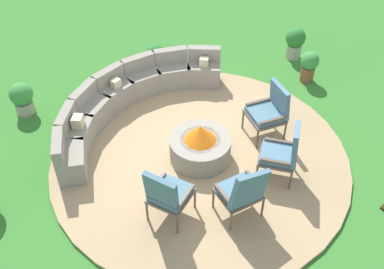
{
  "coord_description": "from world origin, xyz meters",
  "views": [
    {
      "loc": [
        -3.97,
        -4.02,
        5.78
      ],
      "look_at": [
        0.0,
        0.2,
        0.45
      ],
      "focal_mm": 43.75,
      "sensor_mm": 36.0,
      "label": 1
    }
  ],
  "objects_px": {
    "fire_pit": "(200,146)",
    "potted_plant_1": "(309,65)",
    "lounge_chair_front_left": "(167,193)",
    "potted_plant_2": "(295,41)",
    "lounge_chair_front_right": "(243,191)",
    "lounge_chair_back_right": "(270,110)",
    "potted_plant_4": "(155,56)",
    "curved_stone_bench": "(127,100)",
    "potted_plant_0": "(22,97)",
    "lounge_chair_back_left": "(284,152)"
  },
  "relations": [
    {
      "from": "fire_pit",
      "to": "potted_plant_2",
      "type": "height_order",
      "value": "fire_pit"
    },
    {
      "from": "lounge_chair_back_left",
      "to": "potted_plant_2",
      "type": "bearing_deg",
      "value": 2.31
    },
    {
      "from": "lounge_chair_front_right",
      "to": "potted_plant_2",
      "type": "height_order",
      "value": "lounge_chair_front_right"
    },
    {
      "from": "lounge_chair_back_right",
      "to": "potted_plant_2",
      "type": "distance_m",
      "value": 2.72
    },
    {
      "from": "potted_plant_0",
      "to": "potted_plant_1",
      "type": "relative_size",
      "value": 0.97
    },
    {
      "from": "lounge_chair_front_right",
      "to": "potted_plant_1",
      "type": "distance_m",
      "value": 3.93
    },
    {
      "from": "lounge_chair_front_left",
      "to": "potted_plant_0",
      "type": "distance_m",
      "value": 3.84
    },
    {
      "from": "lounge_chair_front_right",
      "to": "potted_plant_4",
      "type": "height_order",
      "value": "lounge_chair_front_right"
    },
    {
      "from": "lounge_chair_back_right",
      "to": "potted_plant_4",
      "type": "height_order",
      "value": "lounge_chair_back_right"
    },
    {
      "from": "lounge_chair_front_left",
      "to": "potted_plant_2",
      "type": "distance_m",
      "value": 5.18
    },
    {
      "from": "potted_plant_2",
      "to": "potted_plant_4",
      "type": "bearing_deg",
      "value": 144.71
    },
    {
      "from": "curved_stone_bench",
      "to": "potted_plant_2",
      "type": "bearing_deg",
      "value": -13.06
    },
    {
      "from": "lounge_chair_back_right",
      "to": "lounge_chair_front_left",
      "type": "bearing_deg",
      "value": 116.72
    },
    {
      "from": "lounge_chair_front_left",
      "to": "potted_plant_4",
      "type": "bearing_deg",
      "value": 124.15
    },
    {
      "from": "lounge_chair_back_right",
      "to": "fire_pit",
      "type": "bearing_deg",
      "value": 95.67
    },
    {
      "from": "fire_pit",
      "to": "potted_plant_1",
      "type": "height_order",
      "value": "fire_pit"
    },
    {
      "from": "curved_stone_bench",
      "to": "lounge_chair_front_right",
      "type": "relative_size",
      "value": 3.8
    },
    {
      "from": "potted_plant_1",
      "to": "lounge_chair_front_left",
      "type": "bearing_deg",
      "value": -170.55
    },
    {
      "from": "lounge_chair_back_left",
      "to": "potted_plant_0",
      "type": "relative_size",
      "value": 1.63
    },
    {
      "from": "fire_pit",
      "to": "potted_plant_0",
      "type": "height_order",
      "value": "fire_pit"
    },
    {
      "from": "fire_pit",
      "to": "lounge_chair_back_right",
      "type": "bearing_deg",
      "value": -16.25
    },
    {
      "from": "potted_plant_1",
      "to": "potted_plant_2",
      "type": "distance_m",
      "value": 0.88
    },
    {
      "from": "potted_plant_0",
      "to": "potted_plant_1",
      "type": "xyz_separation_m",
      "value": [
        4.78,
        -3.07,
        0.03
      ]
    },
    {
      "from": "lounge_chair_front_right",
      "to": "lounge_chair_back_right",
      "type": "height_order",
      "value": "lounge_chair_front_right"
    },
    {
      "from": "lounge_chair_front_left",
      "to": "lounge_chair_back_right",
      "type": "bearing_deg",
      "value": 76.33
    },
    {
      "from": "potted_plant_1",
      "to": "potted_plant_4",
      "type": "distance_m",
      "value": 3.19
    },
    {
      "from": "lounge_chair_front_left",
      "to": "lounge_chair_front_right",
      "type": "bearing_deg",
      "value": 30.98
    },
    {
      "from": "curved_stone_bench",
      "to": "potted_plant_2",
      "type": "height_order",
      "value": "curved_stone_bench"
    },
    {
      "from": "potted_plant_1",
      "to": "lounge_chair_front_right",
      "type": "bearing_deg",
      "value": -158.26
    },
    {
      "from": "lounge_chair_back_right",
      "to": "potted_plant_1",
      "type": "distance_m",
      "value": 1.99
    },
    {
      "from": "curved_stone_bench",
      "to": "potted_plant_1",
      "type": "distance_m",
      "value": 3.77
    },
    {
      "from": "fire_pit",
      "to": "lounge_chair_front_left",
      "type": "xyz_separation_m",
      "value": [
        -1.24,
        -0.6,
        0.29
      ]
    },
    {
      "from": "lounge_chair_front_left",
      "to": "lounge_chair_back_left",
      "type": "height_order",
      "value": "lounge_chair_front_left"
    },
    {
      "from": "lounge_chair_front_left",
      "to": "potted_plant_4",
      "type": "height_order",
      "value": "lounge_chair_front_left"
    },
    {
      "from": "potted_plant_0",
      "to": "potted_plant_2",
      "type": "distance_m",
      "value": 5.76
    },
    {
      "from": "lounge_chair_back_right",
      "to": "potted_plant_4",
      "type": "relative_size",
      "value": 1.77
    },
    {
      "from": "fire_pit",
      "to": "lounge_chair_back_right",
      "type": "distance_m",
      "value": 1.4
    },
    {
      "from": "potted_plant_2",
      "to": "lounge_chair_back_right",
      "type": "bearing_deg",
      "value": -152.23
    },
    {
      "from": "fire_pit",
      "to": "lounge_chair_front_right",
      "type": "distance_m",
      "value": 1.4
    },
    {
      "from": "lounge_chair_back_right",
      "to": "potted_plant_0",
      "type": "relative_size",
      "value": 1.54
    },
    {
      "from": "potted_plant_0",
      "to": "potted_plant_2",
      "type": "relative_size",
      "value": 0.91
    },
    {
      "from": "curved_stone_bench",
      "to": "lounge_chair_back_left",
      "type": "bearing_deg",
      "value": -74.68
    },
    {
      "from": "potted_plant_1",
      "to": "potted_plant_2",
      "type": "relative_size",
      "value": 0.94
    },
    {
      "from": "potted_plant_2",
      "to": "lounge_chair_back_left",
      "type": "bearing_deg",
      "value": -145.7
    },
    {
      "from": "potted_plant_4",
      "to": "potted_plant_0",
      "type": "bearing_deg",
      "value": 168.2
    },
    {
      "from": "lounge_chair_back_right",
      "to": "potted_plant_4",
      "type": "xyz_separation_m",
      "value": [
        -0.09,
        3.02,
        -0.29
      ]
    },
    {
      "from": "lounge_chair_back_right",
      "to": "potted_plant_0",
      "type": "bearing_deg",
      "value": 60.43
    },
    {
      "from": "lounge_chair_back_left",
      "to": "potted_plant_1",
      "type": "relative_size",
      "value": 1.59
    },
    {
      "from": "lounge_chair_back_left",
      "to": "potted_plant_2",
      "type": "xyz_separation_m",
      "value": [
        3.06,
        2.09,
        -0.2
      ]
    },
    {
      "from": "potted_plant_1",
      "to": "potted_plant_0",
      "type": "bearing_deg",
      "value": 147.24
    }
  ]
}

